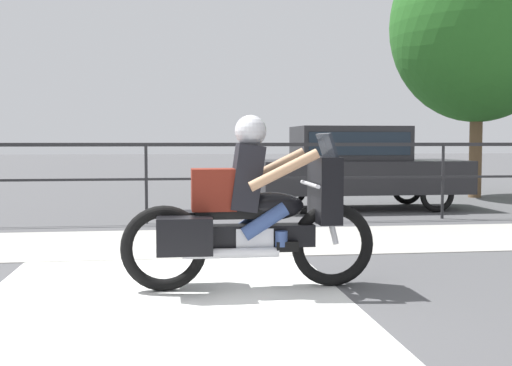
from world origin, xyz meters
The scene contains 7 objects.
ground_plane centered at (0.00, 0.00, 0.00)m, with size 120.00×120.00×0.00m, color #4C4C4F.
sidewalk_band centered at (0.00, 3.40, 0.01)m, with size 44.00×2.40×0.01m, color #A8A59E.
crosswalk_band centered at (0.35, -0.20, 0.00)m, with size 3.14×6.00×0.01m, color silver.
fence_railing centered at (0.00, 5.48, 1.04)m, with size 36.00×0.05×1.33m.
motorcycle centered at (1.11, 0.65, 0.70)m, with size 2.34×0.76×1.59m.
parked_car centered at (4.04, 7.20, 0.92)m, with size 4.08×1.70×1.64m.
tree_behind_sign centered at (7.64, 9.40, 4.07)m, with size 4.14×4.14×6.36m.
Camera 1 is at (0.41, -5.13, 1.36)m, focal length 45.00 mm.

